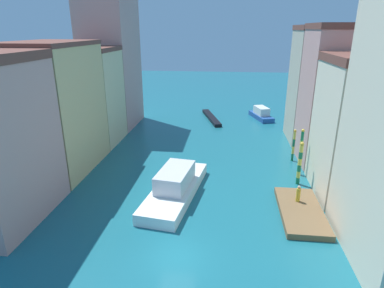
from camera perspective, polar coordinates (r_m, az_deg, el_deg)
The scene contains 15 objects.
ground_plane at distance 45.15m, azimuth 2.20°, elevation 0.55°, with size 154.00×154.00×0.00m, color #196070.
building_left_1 at distance 37.39m, azimuth -22.79°, elevation 5.82°, with size 7.00×10.86×13.60m.
building_left_2 at distance 45.46m, azimuth -17.28°, elevation 8.05°, with size 7.00×7.45×12.59m.
building_left_3 at distance 52.68m, azimuth -14.12°, elevation 15.13°, with size 7.00×9.62×22.23m.
building_right_1 at distance 32.62m, azimuth 27.64°, elevation 2.46°, with size 7.00×8.07×12.74m.
building_right_2 at distance 39.66m, azimuth 24.06°, elevation 7.65°, with size 7.00×7.43×15.32m.
building_right_3 at distance 46.95m, azimuth 21.41°, elevation 9.56°, with size 7.00×7.63×15.20m.
waterfront_dock at distance 29.35m, azimuth 18.59°, elevation -11.14°, with size 3.46×7.53×0.51m.
person_on_dock at distance 29.96m, azimuth 18.18°, elevation -8.36°, with size 0.36×0.36×1.50m.
mooring_pole_0 at distance 33.69m, azimuth 18.42°, elevation -3.16°, with size 0.40×0.40×4.46m.
mooring_pole_1 at distance 35.78m, azimuth 18.53°, elevation -1.31°, with size 0.32×0.32×5.09m.
mooring_pole_2 at distance 39.54m, azimuth 17.42°, elevation -0.16°, with size 0.30×0.30×3.86m.
vaporetto_white at distance 30.42m, azimuth -2.95°, elevation -7.36°, with size 5.06×11.78×2.66m.
gondola_black at distance 56.13m, azimuth 3.42°, elevation 4.65°, with size 3.90×10.14×0.53m.
motorboat_0 at distance 57.53m, azimuth 12.07°, elevation 5.17°, with size 4.02×6.67×2.04m.
Camera 1 is at (3.12, -18.04, 14.78)m, focal length 30.34 mm.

